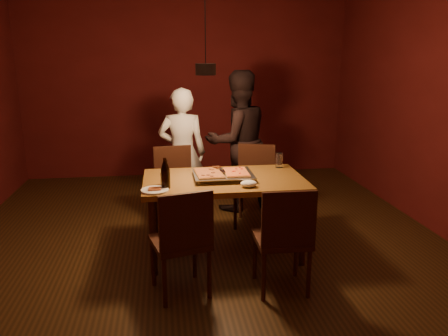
{
  "coord_description": "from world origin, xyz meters",
  "views": [
    {
      "loc": [
        -0.39,
        -3.9,
        1.87
      ],
      "look_at": [
        0.16,
        0.0,
        0.85
      ],
      "focal_mm": 35.0,
      "sensor_mm": 36.0,
      "label": 1
    }
  ],
  "objects": [
    {
      "name": "room_shell",
      "position": [
        0.0,
        0.0,
        1.4
      ],
      "size": [
        6.0,
        6.0,
        6.0
      ],
      "color": "#3C2410",
      "rests_on": "ground"
    },
    {
      "name": "dining_table",
      "position": [
        0.16,
        0.0,
        0.68
      ],
      "size": [
        1.5,
        0.9,
        0.75
      ],
      "color": "#915F24",
      "rests_on": "floor"
    },
    {
      "name": "chair_far_left",
      "position": [
        -0.28,
        0.77,
        0.54
      ],
      "size": [
        0.47,
        0.47,
        0.49
      ],
      "rotation": [
        0.0,
        0.0,
        3.28
      ],
      "color": "#38190F",
      "rests_on": "floor"
    },
    {
      "name": "chair_far_right",
      "position": [
        0.62,
        0.74,
        0.54
      ],
      "size": [
        0.53,
        0.53,
        0.49
      ],
      "rotation": [
        0.0,
        0.0,
        2.81
      ],
      "color": "#38190F",
      "rests_on": "floor"
    },
    {
      "name": "chair_near_left",
      "position": [
        -0.27,
        -0.76,
        0.54
      ],
      "size": [
        0.51,
        0.51,
        0.49
      ],
      "rotation": [
        0.0,
        0.0,
        0.25
      ],
      "color": "#38190F",
      "rests_on": "floor"
    },
    {
      "name": "chair_near_right",
      "position": [
        0.53,
        -0.82,
        0.54
      ],
      "size": [
        0.43,
        0.43,
        0.49
      ],
      "rotation": [
        0.0,
        0.0,
        -0.02
      ],
      "color": "#38190F",
      "rests_on": "floor"
    },
    {
      "name": "pizza_tray",
      "position": [
        0.16,
        0.01,
        0.77
      ],
      "size": [
        0.55,
        0.45,
        0.05
      ],
      "primitive_type": "cube",
      "rotation": [
        0.0,
        0.0,
        0.01
      ],
      "color": "silver",
      "rests_on": "dining_table"
    },
    {
      "name": "pizza_meat",
      "position": [
        0.02,
        0.0,
        0.81
      ],
      "size": [
        0.26,
        0.39,
        0.02
      ],
      "primitive_type": "cube",
      "rotation": [
        0.0,
        0.0,
        0.07
      ],
      "color": "maroon",
      "rests_on": "pizza_tray"
    },
    {
      "name": "pizza_cheese",
      "position": [
        0.28,
        0.0,
        0.81
      ],
      "size": [
        0.23,
        0.35,
        0.02
      ],
      "primitive_type": "cube",
      "rotation": [
        0.0,
        0.0,
        -0.02
      ],
      "color": "gold",
      "rests_on": "pizza_tray"
    },
    {
      "name": "spatula",
      "position": [
        0.17,
        0.03,
        0.81
      ],
      "size": [
        0.2,
        0.25,
        0.04
      ],
      "primitive_type": null,
      "rotation": [
        0.0,
        0.0,
        0.52
      ],
      "color": "silver",
      "rests_on": "pizza_tray"
    },
    {
      "name": "beer_bottle_a",
      "position": [
        -0.38,
        -0.25,
        0.89
      ],
      "size": [
        0.07,
        0.07,
        0.27
      ],
      "color": "black",
      "rests_on": "dining_table"
    },
    {
      "name": "beer_bottle_b",
      "position": [
        -0.37,
        -0.23,
        0.88
      ],
      "size": [
        0.07,
        0.07,
        0.25
      ],
      "color": "black",
      "rests_on": "dining_table"
    },
    {
      "name": "water_glass_left",
      "position": [
        -0.39,
        -0.13,
        0.8
      ],
      "size": [
        0.07,
        0.07,
        0.11
      ],
      "primitive_type": "cylinder",
      "color": "silver",
      "rests_on": "dining_table"
    },
    {
      "name": "water_glass_right",
      "position": [
        0.78,
        0.33,
        0.82
      ],
      "size": [
        0.07,
        0.07,
        0.15
      ],
      "primitive_type": "cylinder",
      "color": "silver",
      "rests_on": "dining_table"
    },
    {
      "name": "plate_slice",
      "position": [
        -0.48,
        -0.31,
        0.76
      ],
      "size": [
        0.24,
        0.24,
        0.03
      ],
      "color": "white",
      "rests_on": "dining_table"
    },
    {
      "name": "napkin",
      "position": [
        0.34,
        -0.31,
        0.78
      ],
      "size": [
        0.15,
        0.11,
        0.06
      ],
      "primitive_type": "ellipsoid",
      "color": "white",
      "rests_on": "dining_table"
    },
    {
      "name": "diner_white",
      "position": [
        -0.17,
        1.12,
        0.76
      ],
      "size": [
        0.59,
        0.41,
        1.52
      ],
      "primitive_type": "imported",
      "rotation": [
        0.0,
        0.0,
        3.05
      ],
      "color": "silver",
      "rests_on": "floor"
    },
    {
      "name": "diner_dark",
      "position": [
        0.51,
        1.26,
        0.85
      ],
      "size": [
        0.98,
        0.86,
        1.71
      ],
      "primitive_type": "imported",
      "rotation": [
        0.0,
        0.0,
        3.45
      ],
      "color": "black",
      "rests_on": "floor"
    },
    {
      "name": "pendant_lamp",
      "position": [
        0.0,
        0.0,
        1.76
      ],
      "size": [
        0.18,
        0.18,
        1.1
      ],
      "color": "black",
      "rests_on": "ceiling"
    }
  ]
}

